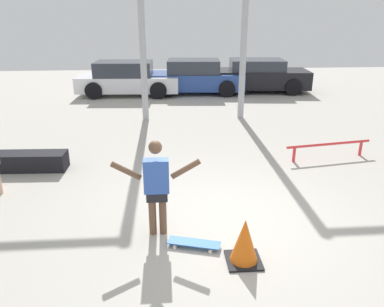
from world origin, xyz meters
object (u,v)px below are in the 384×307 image
object	(u,v)px
grind_box	(4,162)
parked_car_white	(127,79)
skateboard	(194,243)
parked_car_blue	(196,77)
parked_car_black	(259,76)
traffic_cone	(245,241)
skateboarder	(157,184)
grind_rail	(329,146)

from	to	relation	value
grind_box	parked_car_white	xyz separation A→B (m)	(2.03, 7.93, 0.47)
skateboard	parked_car_blue	bearing A→B (deg)	101.25
skateboard	parked_car_white	size ratio (longest dim) A/B	0.19
parked_car_black	skateboard	bearing A→B (deg)	-102.85
grind_box	traffic_cone	size ratio (longest dim) A/B	4.13
skateboarder	grind_rail	size ratio (longest dim) A/B	0.72
skateboarder	traffic_cone	world-z (taller)	skateboarder
skateboarder	parked_car_black	bearing A→B (deg)	68.54
grind_box	grind_rail	distance (m)	7.36
grind_box	traffic_cone	xyz separation A→B (m)	(4.57, -3.59, 0.13)
skateboard	grind_box	bearing A→B (deg)	157.08
skateboarder	parked_car_white	xyz separation A→B (m)	(-1.35, 10.72, -0.18)
parked_car_white	parked_car_black	distance (m)	5.67
grind_box	traffic_cone	bearing A→B (deg)	-38.19
parked_car_white	parked_car_blue	bearing A→B (deg)	6.98
skateboard	parked_car_black	bearing A→B (deg)	88.14
grind_box	parked_car_blue	distance (m)	9.50
parked_car_black	traffic_cone	world-z (taller)	parked_car_black
traffic_cone	parked_car_black	bearing A→B (deg)	75.26
parked_car_blue	traffic_cone	xyz separation A→B (m)	(-0.36, -11.71, -0.36)
skateboarder	parked_car_black	size ratio (longest dim) A/B	0.36
traffic_cone	parked_car_blue	bearing A→B (deg)	88.26
parked_car_white	traffic_cone	xyz separation A→B (m)	(2.54, -11.53, -0.35)
skateboarder	parked_car_blue	distance (m)	11.01
grind_box	parked_car_white	bearing A→B (deg)	75.62
parked_car_blue	skateboarder	bearing A→B (deg)	-93.47
skateboard	grind_box	xyz separation A→B (m)	(-3.91, 3.20, 0.13)
skateboarder	parked_car_black	world-z (taller)	skateboarder
skateboarder	skateboard	world-z (taller)	skateboarder
grind_box	grind_rail	world-z (taller)	grind_box
skateboard	parked_car_blue	world-z (taller)	parked_car_blue
skateboarder	parked_car_white	world-z (taller)	skateboarder
skateboard	grind_box	distance (m)	5.05
skateboarder	traffic_cone	distance (m)	1.53
skateboarder	grind_box	xyz separation A→B (m)	(-3.38, 2.79, -0.65)
skateboarder	skateboard	size ratio (longest dim) A/B	1.90
grind_rail	parked_car_blue	bearing A→B (deg)	106.95
skateboard	traffic_cone	world-z (taller)	traffic_cone
parked_car_white	parked_car_blue	size ratio (longest dim) A/B	1.05
skateboard	parked_car_blue	distance (m)	11.37
skateboarder	grind_rail	xyz separation A→B (m)	(3.97, 2.92, -0.54)
traffic_cone	grind_box	bearing A→B (deg)	141.81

